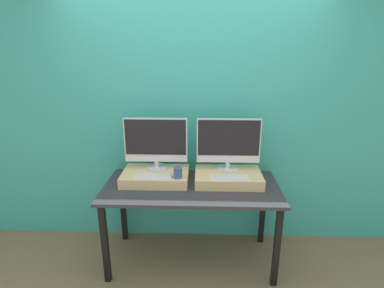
% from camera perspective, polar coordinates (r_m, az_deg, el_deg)
% --- Properties ---
extents(ground_plane, '(12.00, 12.00, 0.00)m').
position_cam_1_polar(ground_plane, '(2.88, -0.41, -25.59)').
color(ground_plane, '#756047').
extents(wall_back, '(8.00, 0.04, 2.60)m').
position_cam_1_polar(wall_back, '(2.98, 0.17, 4.62)').
color(wall_back, teal).
rests_on(wall_back, ground_plane).
extents(workbench, '(1.58, 0.74, 0.79)m').
position_cam_1_polar(workbench, '(2.77, -0.13, -9.54)').
color(workbench, '#2D2D33').
rests_on(workbench, ground_plane).
extents(wooden_riser_left, '(0.61, 0.40, 0.10)m').
position_cam_1_polar(wooden_riser_left, '(2.83, -6.95, -6.12)').
color(wooden_riser_left, '#D6B77F').
rests_on(wooden_riser_left, workbench).
extents(monitor_left, '(0.59, 0.21, 0.49)m').
position_cam_1_polar(monitor_left, '(2.80, -6.91, 0.31)').
color(monitor_left, silver).
rests_on(monitor_left, wooden_riser_left).
extents(keyboard_left, '(0.33, 0.12, 0.01)m').
position_cam_1_polar(keyboard_left, '(2.69, -7.40, -6.16)').
color(keyboard_left, silver).
rests_on(keyboard_left, wooden_riser_left).
extents(mug, '(0.08, 0.08, 0.10)m').
position_cam_1_polar(mug, '(2.65, -2.70, -5.46)').
color(mug, '#335693').
rests_on(mug, wooden_riser_left).
extents(wooden_riser_right, '(0.61, 0.40, 0.10)m').
position_cam_1_polar(wooden_riser_right, '(2.81, 6.88, -6.31)').
color(wooden_riser_right, '#D6B77F').
rests_on(wooden_riser_right, workbench).
extents(monitor_right, '(0.59, 0.21, 0.49)m').
position_cam_1_polar(monitor_right, '(2.78, 6.96, 0.17)').
color(monitor_right, silver).
rests_on(monitor_right, wooden_riser_right).
extents(keyboard_right, '(0.33, 0.12, 0.01)m').
position_cam_1_polar(keyboard_right, '(2.67, 7.15, -6.36)').
color(keyboard_right, silver).
rests_on(keyboard_right, wooden_riser_right).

